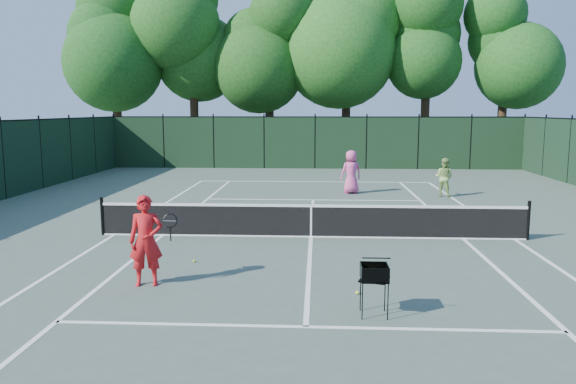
{
  "coord_description": "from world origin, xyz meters",
  "views": [
    {
      "loc": [
        0.17,
        -15.01,
        3.47
      ],
      "look_at": [
        -0.68,
        1.0,
        1.1
      ],
      "focal_mm": 35.0,
      "sensor_mm": 36.0,
      "label": 1
    }
  ],
  "objects_px": {
    "player_pink": "(351,172)",
    "ball_hopper": "(374,273)",
    "loose_ball_near_cart": "(357,293)",
    "player_green": "(444,177)",
    "loose_ball_midcourt": "(194,261)",
    "coach": "(146,241)"
  },
  "relations": [
    {
      "from": "coach",
      "to": "loose_ball_midcourt",
      "type": "relative_size",
      "value": 26.6
    },
    {
      "from": "coach",
      "to": "player_pink",
      "type": "bearing_deg",
      "value": 59.05
    },
    {
      "from": "player_pink",
      "to": "player_green",
      "type": "distance_m",
      "value": 3.72
    },
    {
      "from": "coach",
      "to": "loose_ball_near_cart",
      "type": "bearing_deg",
      "value": -15.24
    },
    {
      "from": "player_green",
      "to": "loose_ball_near_cart",
      "type": "height_order",
      "value": "player_green"
    },
    {
      "from": "player_pink",
      "to": "ball_hopper",
      "type": "distance_m",
      "value": 14.02
    },
    {
      "from": "loose_ball_near_cart",
      "to": "loose_ball_midcourt",
      "type": "relative_size",
      "value": 1.0
    },
    {
      "from": "player_pink",
      "to": "loose_ball_near_cart",
      "type": "xyz_separation_m",
      "value": [
        -0.62,
        -12.93,
        -0.87
      ]
    },
    {
      "from": "ball_hopper",
      "to": "loose_ball_midcourt",
      "type": "relative_size",
      "value": 12.98
    },
    {
      "from": "ball_hopper",
      "to": "loose_ball_near_cart",
      "type": "distance_m",
      "value": 1.3
    },
    {
      "from": "coach",
      "to": "loose_ball_midcourt",
      "type": "bearing_deg",
      "value": 61.28
    },
    {
      "from": "player_green",
      "to": "loose_ball_midcourt",
      "type": "xyz_separation_m",
      "value": [
        -7.87,
        -10.27,
        -0.74
      ]
    },
    {
      "from": "player_green",
      "to": "player_pink",
      "type": "bearing_deg",
      "value": 23.47
    },
    {
      "from": "ball_hopper",
      "to": "loose_ball_midcourt",
      "type": "distance_m",
      "value": 4.95
    },
    {
      "from": "loose_ball_near_cart",
      "to": "loose_ball_midcourt",
      "type": "height_order",
      "value": "same"
    },
    {
      "from": "player_pink",
      "to": "ball_hopper",
      "type": "xyz_separation_m",
      "value": [
        -0.42,
        -14.01,
        -0.16
      ]
    },
    {
      "from": "coach",
      "to": "loose_ball_near_cart",
      "type": "height_order",
      "value": "coach"
    },
    {
      "from": "player_pink",
      "to": "loose_ball_midcourt",
      "type": "xyz_separation_m",
      "value": [
        -4.19,
        -10.88,
        -0.87
      ]
    },
    {
      "from": "coach",
      "to": "player_pink",
      "type": "distance_m",
      "value": 13.44
    },
    {
      "from": "loose_ball_near_cart",
      "to": "loose_ball_midcourt",
      "type": "distance_m",
      "value": 4.12
    },
    {
      "from": "player_pink",
      "to": "loose_ball_near_cart",
      "type": "distance_m",
      "value": 12.98
    },
    {
      "from": "player_green",
      "to": "loose_ball_near_cart",
      "type": "bearing_deg",
      "value": 103.73
    }
  ]
}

